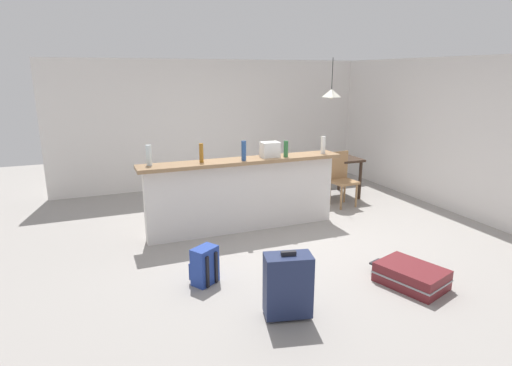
# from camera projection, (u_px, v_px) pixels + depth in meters

# --- Properties ---
(ground_plane) EXTENTS (13.00, 13.00, 0.05)m
(ground_plane) POSITION_uv_depth(u_px,v_px,m) (284.00, 234.00, 6.12)
(ground_plane) COLOR gray
(wall_back) EXTENTS (6.60, 0.10, 2.50)m
(wall_back) POSITION_uv_depth(u_px,v_px,m) (220.00, 123.00, 8.54)
(wall_back) COLOR silver
(wall_back) RESTS_ON ground_plane
(wall_right) EXTENTS (0.10, 6.00, 2.50)m
(wall_right) POSITION_uv_depth(u_px,v_px,m) (440.00, 133.00, 7.16)
(wall_right) COLOR silver
(wall_right) RESTS_ON ground_plane
(partition_half_wall) EXTENTS (2.80, 0.20, 1.01)m
(partition_half_wall) POSITION_uv_depth(u_px,v_px,m) (243.00, 197.00, 6.09)
(partition_half_wall) COLOR silver
(partition_half_wall) RESTS_ON ground_plane
(bar_countertop) EXTENTS (2.96, 0.40, 0.05)m
(bar_countertop) POSITION_uv_depth(u_px,v_px,m) (243.00, 161.00, 5.96)
(bar_countertop) COLOR #93704C
(bar_countertop) RESTS_ON partition_half_wall
(bottle_clear) EXTENTS (0.08, 0.08, 0.27)m
(bottle_clear) POSITION_uv_depth(u_px,v_px,m) (149.00, 155.00, 5.53)
(bottle_clear) COLOR silver
(bottle_clear) RESTS_ON bar_countertop
(bottle_amber) EXTENTS (0.06, 0.06, 0.26)m
(bottle_amber) POSITION_uv_depth(u_px,v_px,m) (201.00, 153.00, 5.71)
(bottle_amber) COLOR #9E661E
(bottle_amber) RESTS_ON bar_countertop
(bottle_blue) EXTENTS (0.07, 0.07, 0.28)m
(bottle_blue) POSITION_uv_depth(u_px,v_px,m) (244.00, 151.00, 5.82)
(bottle_blue) COLOR #284C89
(bottle_blue) RESTS_ON bar_countertop
(bottle_green) EXTENTS (0.07, 0.07, 0.23)m
(bottle_green) POSITION_uv_depth(u_px,v_px,m) (286.00, 149.00, 6.08)
(bottle_green) COLOR #2D6B38
(bottle_green) RESTS_ON bar_countertop
(bottle_white) EXTENTS (0.07, 0.07, 0.26)m
(bottle_white) POSITION_uv_depth(u_px,v_px,m) (323.00, 145.00, 6.33)
(bottle_white) COLOR silver
(bottle_white) RESTS_ON bar_countertop
(grocery_bag) EXTENTS (0.26, 0.18, 0.22)m
(grocery_bag) POSITION_uv_depth(u_px,v_px,m) (270.00, 150.00, 6.07)
(grocery_bag) COLOR silver
(grocery_bag) RESTS_ON bar_countertop
(dining_table) EXTENTS (1.10, 0.80, 0.74)m
(dining_table) POSITION_uv_depth(u_px,v_px,m) (327.00, 163.00, 7.69)
(dining_table) COLOR #332319
(dining_table) RESTS_ON ground_plane
(dining_chair_near_partition) EXTENTS (0.43, 0.43, 0.93)m
(dining_chair_near_partition) POSITION_uv_depth(u_px,v_px,m) (341.00, 176.00, 7.28)
(dining_chair_near_partition) COLOR #9E754C
(dining_chair_near_partition) RESTS_ON ground_plane
(pendant_lamp) EXTENTS (0.34, 0.34, 0.72)m
(pendant_lamp) POSITION_uv_depth(u_px,v_px,m) (332.00, 93.00, 7.44)
(pendant_lamp) COLOR black
(suitcase_flat_maroon) EXTENTS (0.68, 0.89, 0.22)m
(suitcase_flat_maroon) POSITION_uv_depth(u_px,v_px,m) (411.00, 276.00, 4.58)
(suitcase_flat_maroon) COLOR maroon
(suitcase_flat_maroon) RESTS_ON ground_plane
(backpack_blue) EXTENTS (0.33, 0.33, 0.42)m
(backpack_blue) POSITION_uv_depth(u_px,v_px,m) (204.00, 266.00, 4.60)
(backpack_blue) COLOR #233D93
(backpack_blue) RESTS_ON ground_plane
(suitcase_upright_navy) EXTENTS (0.48, 0.33, 0.67)m
(suitcase_upright_navy) POSITION_uv_depth(u_px,v_px,m) (288.00, 285.00, 3.93)
(suitcase_upright_navy) COLOR #1E284C
(suitcase_upright_navy) RESTS_ON ground_plane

